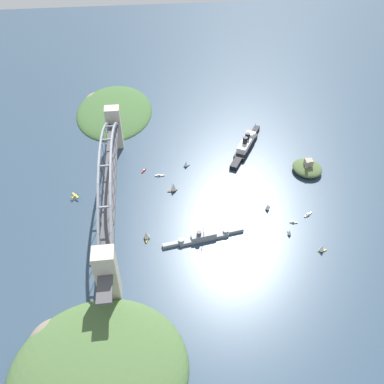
% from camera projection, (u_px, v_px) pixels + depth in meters
% --- Properties ---
extents(ground_plane, '(1400.00, 1400.00, 0.00)m').
position_uv_depth(ground_plane, '(115.00, 204.00, 391.66)').
color(ground_plane, '#2D4256').
extents(harbor_arch_bridge, '(276.06, 16.47, 66.98)m').
position_uv_depth(harbor_arch_bridge, '(111.00, 182.00, 372.58)').
color(harbor_arch_bridge, beige).
rests_on(harbor_arch_bridge, ground).
extents(headland_west_shore, '(153.76, 102.43, 17.93)m').
position_uv_depth(headland_west_shore, '(113.00, 111.00, 535.59)').
color(headland_west_shore, '#3D6033').
rests_on(headland_west_shore, ground).
extents(headland_east_shore, '(113.78, 123.53, 30.69)m').
position_uv_depth(headland_east_shore, '(96.00, 370.00, 265.05)').
color(headland_east_shore, '#476638').
rests_on(headland_east_shore, ground).
extents(ocean_liner, '(85.86, 55.34, 19.84)m').
position_uv_depth(ocean_liner, '(246.00, 144.00, 462.93)').
color(ocean_liner, black).
rests_on(ocean_liner, ground).
extents(naval_cruiser, '(15.25, 76.97, 16.22)m').
position_uv_depth(naval_cruiser, '(203.00, 237.00, 354.43)').
color(naval_cruiser, gray).
rests_on(naval_cruiser, ground).
extents(fort_island_mid_harbor, '(34.71, 31.82, 16.62)m').
position_uv_depth(fort_island_mid_harbor, '(307.00, 168.00, 429.54)').
color(fort_island_mid_harbor, '#4C6038').
rests_on(fort_island_mid_harbor, ground).
extents(seaplane_taxiing_near_bridge, '(9.18, 8.73, 5.02)m').
position_uv_depth(seaplane_taxiing_near_bridge, '(75.00, 196.00, 397.70)').
color(seaplane_taxiing_near_bridge, '#B7B7B2').
rests_on(seaplane_taxiing_near_bridge, ground).
extents(small_boat_0, '(6.82, 10.07, 2.43)m').
position_uv_depth(small_boat_0, '(308.00, 214.00, 379.43)').
color(small_boat_0, silver).
rests_on(small_boat_0, ground).
extents(small_boat_1, '(6.79, 6.54, 8.08)m').
position_uv_depth(small_boat_1, '(268.00, 207.00, 383.47)').
color(small_boat_1, black).
rests_on(small_boat_1, ground).
extents(small_boat_2, '(2.33, 10.53, 2.20)m').
position_uv_depth(small_boat_2, '(159.00, 175.00, 425.96)').
color(small_boat_2, silver).
rests_on(small_boat_2, ground).
extents(small_boat_3, '(5.22, 7.29, 7.64)m').
position_uv_depth(small_boat_3, '(186.00, 164.00, 437.31)').
color(small_boat_3, '#234C8C').
rests_on(small_boat_3, ground).
extents(small_boat_4, '(7.14, 10.66, 11.32)m').
position_uv_depth(small_boat_4, '(173.00, 187.00, 404.38)').
color(small_boat_4, brown).
rests_on(small_boat_4, ground).
extents(small_boat_5, '(2.76, 7.58, 2.21)m').
position_uv_depth(small_boat_5, '(293.00, 222.00, 371.50)').
color(small_boat_5, silver).
rests_on(small_boat_5, ground).
extents(small_boat_6, '(6.05, 3.57, 6.36)m').
position_uv_depth(small_boat_6, '(290.00, 233.00, 358.23)').
color(small_boat_6, black).
rests_on(small_boat_6, ground).
extents(small_boat_7, '(4.69, 8.21, 7.94)m').
position_uv_depth(small_boat_7, '(322.00, 248.00, 343.00)').
color(small_boat_7, gold).
rests_on(small_boat_7, ground).
extents(small_boat_8, '(10.37, 6.26, 9.38)m').
position_uv_depth(small_boat_8, '(147.00, 235.00, 354.18)').
color(small_boat_8, gold).
rests_on(small_boat_8, ground).
extents(small_boat_9, '(7.32, 5.27, 2.21)m').
position_uv_depth(small_boat_9, '(144.00, 171.00, 432.37)').
color(small_boat_9, '#B2231E').
rests_on(small_boat_9, ground).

